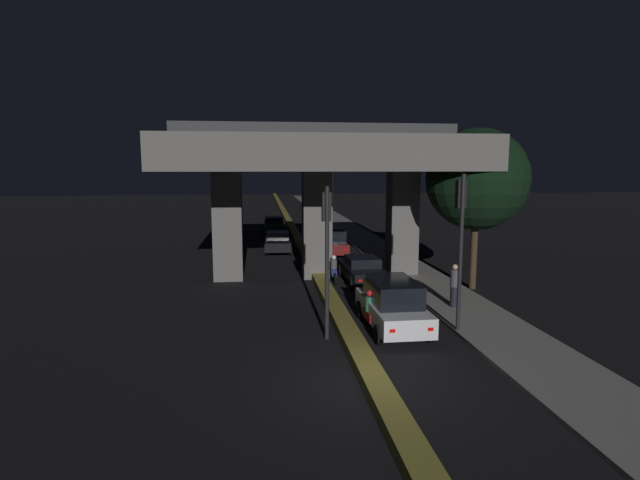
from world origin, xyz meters
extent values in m
plane|color=black|center=(0.00, 0.00, 0.00)|extent=(200.00, 200.00, 0.00)
cube|color=olive|center=(0.00, 35.00, 0.17)|extent=(0.68, 126.00, 0.35)
cube|color=gray|center=(5.25, 28.00, 0.07)|extent=(2.97, 126.00, 0.13)
cube|color=#5B5956|center=(-4.61, 13.39, 2.80)|extent=(1.48, 1.34, 5.60)
cube|color=#5B5956|center=(4.61, 13.39, 2.80)|extent=(1.48, 1.34, 5.60)
cube|color=#5B5956|center=(0.00, 13.39, 2.80)|extent=(1.48, 1.34, 5.60)
cube|color=#5B5956|center=(0.00, 13.39, 6.37)|extent=(14.82, 11.72, 1.54)
cube|color=#333335|center=(0.00, 13.39, 7.59)|extent=(14.82, 0.40, 0.90)
cylinder|color=black|center=(-0.74, 3.66, 2.57)|extent=(0.14, 0.14, 5.14)
cube|color=black|center=(-0.74, 3.84, 4.47)|extent=(0.30, 0.28, 0.95)
sphere|color=red|center=(-0.74, 3.99, 4.77)|extent=(0.18, 0.18, 0.18)
sphere|color=black|center=(-0.74, 3.99, 4.47)|extent=(0.18, 0.18, 0.18)
sphere|color=black|center=(-0.74, 3.99, 4.17)|extent=(0.18, 0.18, 0.18)
cylinder|color=black|center=(3.87, 3.66, 2.77)|extent=(0.14, 0.14, 5.54)
cube|color=black|center=(3.87, 3.84, 4.86)|extent=(0.30, 0.28, 0.95)
sphere|color=red|center=(3.87, 3.99, 5.16)|extent=(0.18, 0.18, 0.18)
sphere|color=black|center=(3.87, 3.99, 4.86)|extent=(0.18, 0.18, 0.18)
sphere|color=black|center=(3.87, 3.99, 4.57)|extent=(0.18, 0.18, 0.18)
cylinder|color=#2D2D30|center=(4.55, 39.65, 3.58)|extent=(0.18, 0.18, 7.17)
cylinder|color=#2D2D30|center=(3.65, 39.65, 7.02)|extent=(1.79, 0.10, 0.10)
ellipsoid|color=#F2B759|center=(2.76, 39.65, 6.92)|extent=(0.56, 0.32, 0.24)
cube|color=silver|center=(1.71, 4.39, 0.68)|extent=(1.81, 4.52, 0.69)
cube|color=black|center=(1.71, 4.39, 1.41)|extent=(1.58, 2.71, 0.79)
cylinder|color=black|center=(0.83, 5.87, 0.33)|extent=(0.21, 0.67, 0.67)
cylinder|color=black|center=(2.56, 5.89, 0.33)|extent=(0.21, 0.67, 0.67)
cylinder|color=black|center=(0.86, 2.90, 0.33)|extent=(0.21, 0.67, 0.67)
cylinder|color=black|center=(2.59, 2.92, 0.33)|extent=(0.21, 0.67, 0.67)
cube|color=red|center=(1.12, 2.13, 0.71)|extent=(0.18, 0.03, 0.11)
cube|color=red|center=(2.35, 2.14, 0.71)|extent=(0.18, 0.03, 0.11)
cube|color=black|center=(2.14, 11.93, 0.58)|extent=(1.85, 4.72, 0.56)
cube|color=black|center=(2.14, 11.82, 1.09)|extent=(1.57, 1.91, 0.45)
cylinder|color=black|center=(1.25, 13.45, 0.30)|extent=(0.21, 0.61, 0.60)
cylinder|color=black|center=(2.95, 13.50, 0.30)|extent=(0.21, 0.61, 0.60)
cylinder|color=black|center=(1.33, 10.37, 0.30)|extent=(0.21, 0.61, 0.60)
cylinder|color=black|center=(3.03, 10.41, 0.30)|extent=(0.21, 0.61, 0.60)
cube|color=red|center=(1.59, 9.57, 0.61)|extent=(0.18, 0.03, 0.11)
cube|color=red|center=(2.81, 9.60, 0.61)|extent=(0.18, 0.03, 0.11)
cube|color=#591414|center=(1.71, 20.04, 0.66)|extent=(2.03, 4.36, 0.65)
cube|color=black|center=(1.71, 20.14, 1.42)|extent=(1.76, 3.15, 0.88)
cylinder|color=black|center=(0.83, 21.48, 0.33)|extent=(0.22, 0.67, 0.67)
cylinder|color=black|center=(2.68, 21.42, 0.33)|extent=(0.22, 0.67, 0.67)
cylinder|color=black|center=(0.74, 18.65, 0.33)|extent=(0.22, 0.67, 0.67)
cylinder|color=black|center=(2.59, 18.59, 0.33)|extent=(0.22, 0.67, 0.67)
cube|color=red|center=(0.98, 17.90, 0.69)|extent=(0.18, 0.04, 0.11)
cube|color=red|center=(2.30, 17.86, 0.69)|extent=(0.18, 0.04, 0.11)
cube|color=silver|center=(2.00, 28.42, 0.64)|extent=(1.78, 4.44, 0.63)
cube|color=black|center=(2.00, 28.31, 1.18)|extent=(1.54, 1.79, 0.44)
cylinder|color=black|center=(1.14, 29.86, 0.33)|extent=(0.21, 0.65, 0.65)
cylinder|color=black|center=(2.82, 29.89, 0.33)|extent=(0.21, 0.65, 0.65)
cylinder|color=black|center=(1.18, 26.95, 0.33)|extent=(0.21, 0.65, 0.65)
cylinder|color=black|center=(2.86, 26.97, 0.33)|extent=(0.21, 0.65, 0.65)
cube|color=red|center=(1.43, 26.19, 0.67)|extent=(0.18, 0.03, 0.11)
cube|color=red|center=(2.63, 26.21, 0.67)|extent=(0.18, 0.03, 0.11)
cube|color=black|center=(-1.81, 21.55, 0.61)|extent=(1.79, 4.10, 0.61)
cube|color=black|center=(-1.80, 21.65, 1.17)|extent=(1.54, 1.66, 0.51)
cylinder|color=black|center=(-1.00, 20.20, 0.30)|extent=(0.21, 0.60, 0.60)
cylinder|color=black|center=(-2.67, 20.23, 0.30)|extent=(0.21, 0.60, 0.60)
cylinder|color=black|center=(-0.94, 22.88, 0.30)|extent=(0.21, 0.60, 0.60)
cylinder|color=black|center=(-2.61, 22.91, 0.30)|extent=(0.21, 0.60, 0.60)
cube|color=white|center=(-1.17, 23.58, 0.51)|extent=(0.18, 0.03, 0.11)
cube|color=white|center=(-2.36, 23.61, 0.51)|extent=(0.18, 0.03, 0.11)
cube|color=black|center=(-1.79, 31.54, 0.65)|extent=(1.76, 4.76, 0.69)
cube|color=black|center=(-1.79, 31.66, 1.25)|extent=(1.54, 1.91, 0.51)
cylinder|color=black|center=(-0.95, 29.97, 0.30)|extent=(0.20, 0.61, 0.61)
cylinder|color=black|center=(-2.65, 29.98, 0.30)|extent=(0.20, 0.61, 0.61)
cylinder|color=black|center=(-0.94, 33.11, 0.30)|extent=(0.20, 0.61, 0.61)
cylinder|color=black|center=(-2.64, 33.11, 0.30)|extent=(0.20, 0.61, 0.61)
cube|color=white|center=(-1.18, 33.93, 0.54)|extent=(0.18, 0.03, 0.11)
cube|color=white|center=(-2.39, 33.93, 0.54)|extent=(0.18, 0.03, 0.11)
cylinder|color=black|center=(0.88, 5.15, 0.31)|extent=(0.10, 0.61, 0.61)
cylinder|color=black|center=(0.93, 3.80, 0.31)|extent=(0.12, 0.61, 0.61)
cube|color=maroon|center=(0.90, 4.48, 0.53)|extent=(0.28, 1.03, 0.32)
cylinder|color=#26593F|center=(0.90, 4.48, 0.95)|extent=(0.33, 0.33, 0.52)
sphere|color=#B21919|center=(0.90, 4.48, 1.33)|extent=(0.24, 0.24, 0.24)
cube|color=red|center=(0.93, 3.75, 0.53)|extent=(0.08, 0.03, 0.08)
cylinder|color=black|center=(0.78, 12.85, 0.28)|extent=(0.11, 0.57, 0.57)
cylinder|color=black|center=(0.72, 11.60, 0.28)|extent=(0.13, 0.57, 0.57)
cube|color=navy|center=(0.75, 12.23, 0.50)|extent=(0.29, 0.96, 0.32)
cylinder|color=#3F3F44|center=(0.75, 12.23, 0.89)|extent=(0.34, 0.34, 0.46)
sphere|color=silver|center=(0.75, 12.23, 1.24)|extent=(0.24, 0.24, 0.24)
cube|color=red|center=(0.72, 11.55, 0.50)|extent=(0.08, 0.03, 0.08)
cylinder|color=black|center=(4.86, 6.53, 0.55)|extent=(0.31, 0.31, 0.84)
cylinder|color=#3F3F44|center=(4.86, 6.53, 1.32)|extent=(0.36, 0.36, 0.70)
sphere|color=tan|center=(4.86, 6.53, 1.78)|extent=(0.23, 0.23, 0.23)
cylinder|color=#38281C|center=(7.15, 9.94, 1.72)|extent=(0.32, 0.32, 3.45)
sphere|color=black|center=(7.15, 9.94, 5.23)|extent=(4.75, 4.75, 4.75)
camera|label=1|loc=(-2.88, -12.46, 5.72)|focal=28.00mm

